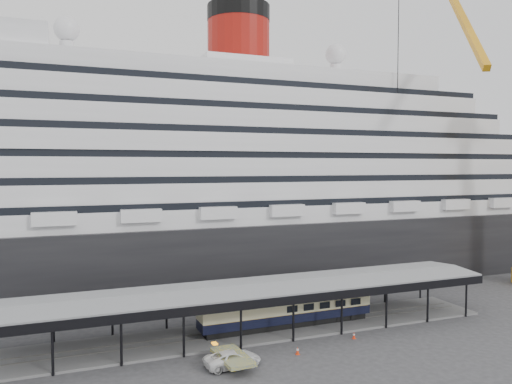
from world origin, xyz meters
TOP-DOWN VIEW (x-y plane):
  - ground at (0.00, 0.00)m, footprint 200.00×200.00m
  - cruise_ship at (0.05, 32.00)m, footprint 130.00×30.00m
  - platform_canopy at (0.00, 5.00)m, footprint 56.00×9.18m
  - port_truck at (-5.09, -2.97)m, footprint 5.36×2.74m
  - pullman_carriage at (4.10, 5.00)m, footprint 20.40×3.00m
  - traffic_cone_left at (-4.98, -1.52)m, footprint 0.47×0.47m
  - traffic_cone_mid at (1.70, -2.49)m, footprint 0.40×0.40m
  - traffic_cone_right at (9.17, -0.74)m, footprint 0.41×0.41m

SIDE VIEW (x-z plane):
  - ground at x=0.00m, z-range 0.00..0.00m
  - traffic_cone_right at x=9.17m, z-range 0.00..0.72m
  - traffic_cone_left at x=-4.98m, z-range 0.00..0.74m
  - traffic_cone_mid at x=1.70m, z-range 0.00..0.76m
  - port_truck at x=-5.09m, z-range 0.00..1.45m
  - platform_canopy at x=0.00m, z-range -0.29..5.01m
  - pullman_carriage at x=4.10m, z-range -7.55..12.44m
  - cruise_ship at x=0.05m, z-range -3.60..40.30m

